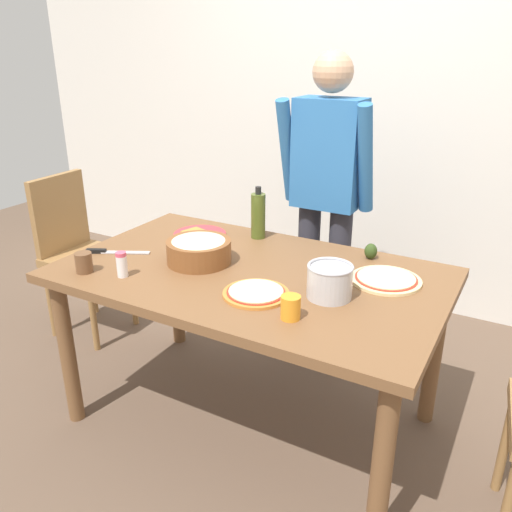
{
  "coord_description": "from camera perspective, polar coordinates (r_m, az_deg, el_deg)",
  "views": [
    {
      "loc": [
        1.01,
        -1.74,
        1.65
      ],
      "look_at": [
        0.0,
        0.05,
        0.81
      ],
      "focal_mm": 36.77,
      "sensor_mm": 36.0,
      "label": 1
    }
  ],
  "objects": [
    {
      "name": "plate_with_slice",
      "position": [
        2.62,
        -6.19,
        2.38
      ],
      "size": [
        0.26,
        0.26,
        0.02
      ],
      "color": "red",
      "rests_on": "dining_table"
    },
    {
      "name": "dining_table",
      "position": [
        2.24,
        -0.63,
        -3.77
      ],
      "size": [
        1.6,
        0.96,
        0.76
      ],
      "color": "brown",
      "rests_on": "ground"
    },
    {
      "name": "chef_knife",
      "position": [
        2.47,
        -15.61,
        0.45
      ],
      "size": [
        0.27,
        0.15,
        0.02
      ],
      "color": "silver",
      "rests_on": "dining_table"
    },
    {
      "name": "avocado",
      "position": [
        2.37,
        12.38,
        0.52
      ],
      "size": [
        0.06,
        0.06,
        0.07
      ],
      "primitive_type": "ellipsoid",
      "color": "#2D4219",
      "rests_on": "dining_table"
    },
    {
      "name": "popcorn_bowl",
      "position": [
        2.28,
        -6.24,
        0.77
      ],
      "size": [
        0.28,
        0.28,
        0.11
      ],
      "color": "brown",
      "rests_on": "dining_table"
    },
    {
      "name": "ground",
      "position": [
        2.6,
        -0.56,
        -17.16
      ],
      "size": [
        8.0,
        8.0,
        0.0
      ],
      "primitive_type": "plane",
      "color": "brown"
    },
    {
      "name": "pizza_cooked_on_tray",
      "position": [
        1.99,
        -0.0,
        -4.04
      ],
      "size": [
        0.25,
        0.25,
        0.02
      ],
      "color": "#C67A33",
      "rests_on": "dining_table"
    },
    {
      "name": "cup_small_brown",
      "position": [
        2.29,
        -18.22,
        -0.68
      ],
      "size": [
        0.07,
        0.07,
        0.08
      ],
      "primitive_type": "cylinder",
      "color": "brown",
      "rests_on": "dining_table"
    },
    {
      "name": "chair_wooden_left",
      "position": [
        3.26,
        -18.88,
        1.05
      ],
      "size": [
        0.41,
        0.41,
        0.95
      ],
      "color": "olive",
      "rests_on": "ground"
    },
    {
      "name": "pizza_raw_on_board",
      "position": [
        2.16,
        13.96,
        -2.48
      ],
      "size": [
        0.28,
        0.28,
        0.02
      ],
      "color": "beige",
      "rests_on": "dining_table"
    },
    {
      "name": "steel_pot",
      "position": [
        1.97,
        8.03,
        -2.69
      ],
      "size": [
        0.17,
        0.17,
        0.13
      ],
      "color": "#B7B7BC",
      "rests_on": "dining_table"
    },
    {
      "name": "person_cook",
      "position": [
        2.78,
        7.69,
        7.18
      ],
      "size": [
        0.49,
        0.25,
        1.62
      ],
      "color": "#2D2D38",
      "rests_on": "ground"
    },
    {
      "name": "cup_orange",
      "position": [
        1.82,
        3.79,
        -5.59
      ],
      "size": [
        0.07,
        0.07,
        0.08
      ],
      "primitive_type": "cylinder",
      "color": "orange",
      "rests_on": "dining_table"
    },
    {
      "name": "olive_oil_bottle",
      "position": [
        2.54,
        0.24,
        4.44
      ],
      "size": [
        0.07,
        0.07,
        0.26
      ],
      "color": "#47561E",
      "rests_on": "dining_table"
    },
    {
      "name": "wall_back",
      "position": [
        3.51,
        12.99,
        15.93
      ],
      "size": [
        5.6,
        0.1,
        2.6
      ],
      "primitive_type": "cube",
      "color": "silver",
      "rests_on": "ground"
    },
    {
      "name": "salt_shaker",
      "position": [
        2.2,
        -14.39,
        -0.89
      ],
      "size": [
        0.04,
        0.04,
        0.11
      ],
      "color": "white",
      "rests_on": "dining_table"
    }
  ]
}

